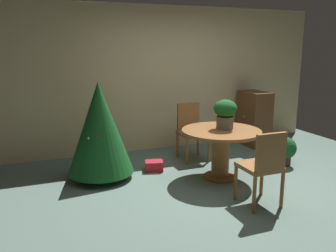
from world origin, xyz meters
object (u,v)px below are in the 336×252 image
(wooden_chair_near, at_px, (264,164))
(wooden_cabinet, at_px, (254,118))
(flower_vase, at_px, (225,112))
(gift_box_red, at_px, (154,166))
(wooden_chair_far, at_px, (191,128))
(holiday_tree, at_px, (100,128))
(potted_plant, at_px, (285,149))
(round_dining_table, at_px, (221,144))

(wooden_chair_near, xyz_separation_m, wooden_cabinet, (1.51, 2.36, -0.01))
(flower_vase, height_order, wooden_chair_near, flower_vase)
(gift_box_red, height_order, wooden_cabinet, wooden_cabinet)
(flower_vase, bearing_deg, gift_box_red, 145.08)
(wooden_chair_far, height_order, holiday_tree, holiday_tree)
(wooden_cabinet, bearing_deg, holiday_tree, -167.00)
(wooden_chair_near, bearing_deg, holiday_tree, 134.49)
(wooden_cabinet, bearing_deg, potted_plant, -101.74)
(wooden_chair_far, height_order, wooden_cabinet, wooden_cabinet)
(gift_box_red, distance_m, potted_plant, 2.12)
(wooden_chair_far, relative_size, wooden_chair_near, 1.01)
(flower_vase, distance_m, potted_plant, 1.37)
(wooden_chair_near, bearing_deg, flower_vase, 85.56)
(wooden_chair_far, relative_size, holiday_tree, 0.67)
(round_dining_table, bearing_deg, wooden_chair_far, 90.00)
(round_dining_table, bearing_deg, holiday_tree, 158.30)
(holiday_tree, height_order, gift_box_red, holiday_tree)
(wooden_chair_near, relative_size, potted_plant, 1.98)
(holiday_tree, xyz_separation_m, potted_plant, (2.86, -0.52, -0.49))
(wooden_chair_far, distance_m, holiday_tree, 1.67)
(wooden_chair_near, xyz_separation_m, gift_box_red, (-0.79, 1.65, -0.45))
(wooden_chair_near, bearing_deg, potted_plant, 41.64)
(flower_vase, relative_size, holiday_tree, 0.30)
(gift_box_red, relative_size, wooden_cabinet, 0.31)
(wooden_chair_far, relative_size, gift_box_red, 2.94)
(wooden_cabinet, distance_m, potted_plant, 1.30)
(flower_vase, relative_size, wooden_cabinet, 0.41)
(wooden_chair_near, distance_m, holiday_tree, 2.31)
(round_dining_table, distance_m, wooden_chair_far, 1.00)
(flower_vase, xyz_separation_m, wooden_chair_near, (-0.08, -1.04, -0.44))
(flower_vase, height_order, holiday_tree, holiday_tree)
(wooden_chair_near, bearing_deg, wooden_chair_far, 90.00)
(wooden_chair_far, xyz_separation_m, wooden_cabinet, (1.51, 0.36, -0.00))
(wooden_chair_far, xyz_separation_m, potted_plant, (1.25, -0.89, -0.26))
(gift_box_red, xyz_separation_m, wooden_cabinet, (2.30, 0.71, 0.44))
(round_dining_table, xyz_separation_m, wooden_chair_near, (0.00, -1.00, 0.02))
(wooden_cabinet, height_order, potted_plant, wooden_cabinet)
(potted_plant, bearing_deg, round_dining_table, -174.67)
(round_dining_table, xyz_separation_m, potted_plant, (1.25, 0.12, -0.25))
(flower_vase, height_order, gift_box_red, flower_vase)
(round_dining_table, relative_size, holiday_tree, 0.80)
(flower_vase, bearing_deg, potted_plant, 3.60)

